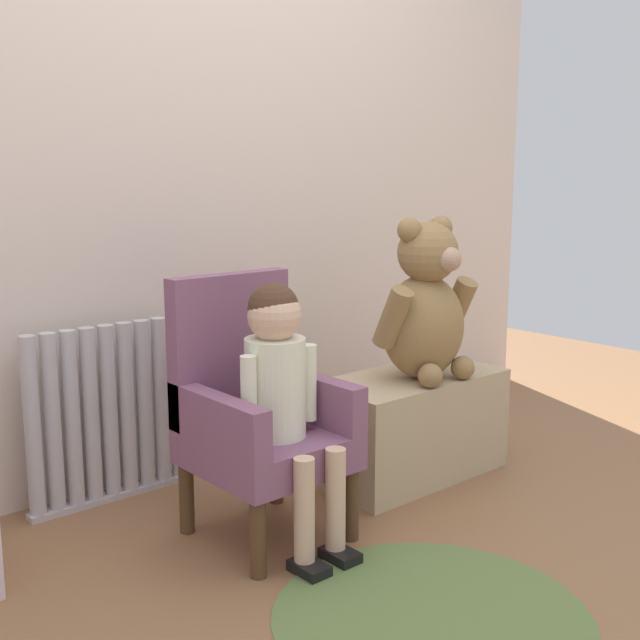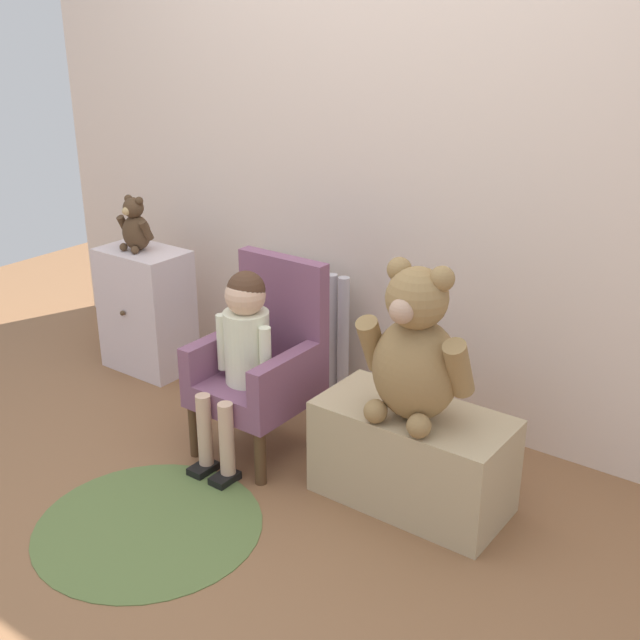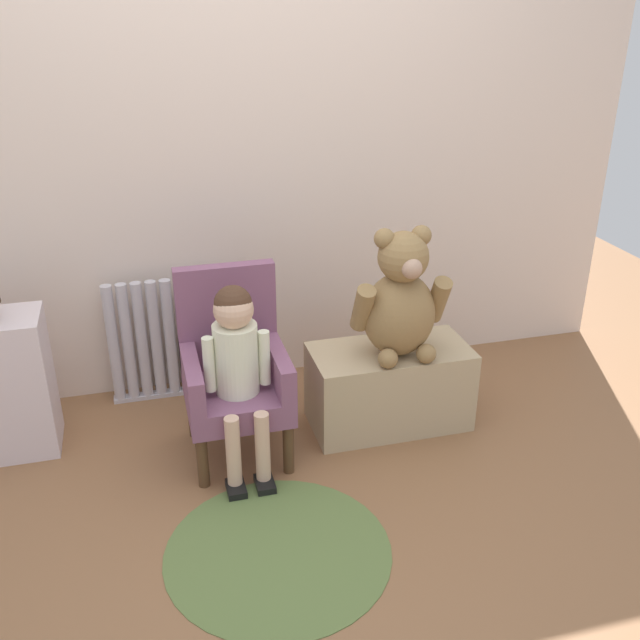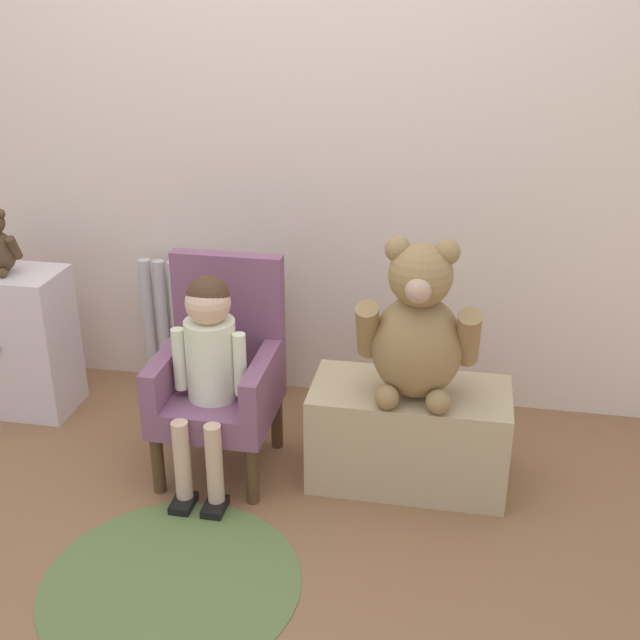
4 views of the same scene
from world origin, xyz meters
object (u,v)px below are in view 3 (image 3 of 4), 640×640
(child_figure, at_px, (237,353))
(low_bench, at_px, (389,387))
(large_teddy_bear, at_px, (400,301))
(child_armchair, at_px, (234,369))
(radiator, at_px, (170,339))
(floor_rug, at_px, (278,551))

(child_figure, height_order, low_bench, child_figure)
(child_figure, height_order, large_teddy_bear, large_teddy_bear)
(child_armchair, xyz_separation_m, child_figure, (-0.00, -0.12, 0.13))
(radiator, bearing_deg, child_armchair, -66.14)
(floor_rug, bearing_deg, large_teddy_bear, 43.69)
(large_teddy_bear, bearing_deg, low_bench, 109.90)
(child_armchair, xyz_separation_m, low_bench, (0.66, 0.01, -0.18))
(large_teddy_bear, relative_size, floor_rug, 0.71)
(child_armchair, distance_m, child_figure, 0.18)
(low_bench, height_order, large_teddy_bear, large_teddy_bear)
(child_figure, distance_m, large_teddy_bear, 0.69)
(low_bench, bearing_deg, child_figure, -169.50)
(radiator, relative_size, low_bench, 0.85)
(large_teddy_bear, bearing_deg, floor_rug, -136.31)
(floor_rug, bearing_deg, low_bench, 46.22)
(large_teddy_bear, bearing_deg, child_armchair, 176.97)
(child_figure, relative_size, large_teddy_bear, 1.38)
(low_bench, height_order, floor_rug, low_bench)
(low_bench, relative_size, large_teddy_bear, 1.23)
(child_figure, distance_m, floor_rug, 0.73)
(child_figure, xyz_separation_m, large_teddy_bear, (0.68, 0.08, 0.10))
(child_armchair, relative_size, large_teddy_bear, 1.39)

